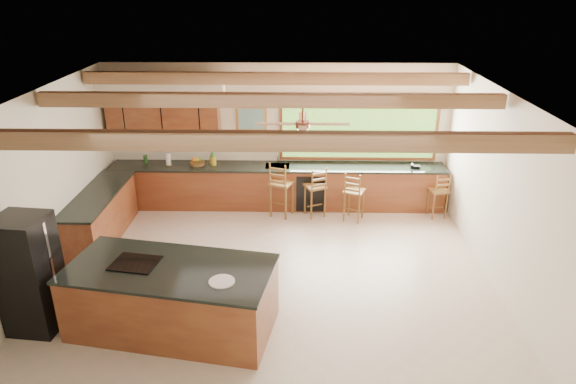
{
  "coord_description": "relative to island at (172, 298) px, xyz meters",
  "views": [
    {
      "loc": [
        0.43,
        -7.23,
        4.6
      ],
      "look_at": [
        0.27,
        0.8,
        1.22
      ],
      "focal_mm": 32.0,
      "sensor_mm": 36.0,
      "label": 1
    }
  ],
  "objects": [
    {
      "name": "bar_stool_d",
      "position": [
        4.6,
        3.68,
        0.08
      ],
      "size": [
        0.4,
        0.4,
        0.96
      ],
      "rotation": [
        0.0,
        0.0,
        0.18
      ],
      "color": "brown",
      "rests_on": "ground"
    },
    {
      "name": "counter_run",
      "position": [
        0.48,
        3.8,
        -0.02
      ],
      "size": [
        7.12,
        3.1,
        1.26
      ],
      "color": "brown",
      "rests_on": "ground"
    },
    {
      "name": "bar_stool_b",
      "position": [
        2.09,
        3.67,
        0.15
      ],
      "size": [
        0.51,
        0.52,
        1.08
      ],
      "rotation": [
        0.0,
        0.0,
        0.43
      ],
      "color": "brown",
      "rests_on": "ground"
    },
    {
      "name": "bar_stool_a",
      "position": [
        1.4,
        3.67,
        0.22
      ],
      "size": [
        0.56,
        0.56,
        1.19
      ],
      "rotation": [
        0.0,
        0.0,
        -0.4
      ],
      "color": "brown",
      "rests_on": "ground"
    },
    {
      "name": "bar_stool_c",
      "position": [
        2.87,
        3.48,
        0.14
      ],
      "size": [
        0.49,
        0.5,
        1.06
      ],
      "rotation": [
        0.0,
        0.0,
        -0.39
      ],
      "color": "brown",
      "rests_on": "ground"
    },
    {
      "name": "island",
      "position": [
        0.0,
        0.0,
        0.0
      ],
      "size": [
        2.97,
        1.77,
        0.99
      ],
      "rotation": [
        0.0,
        0.0,
        -0.17
      ],
      "color": "brown",
      "rests_on": "ground"
    },
    {
      "name": "room_shell",
      "position": [
        1.13,
        1.93,
        1.73
      ],
      "size": [
        7.27,
        6.54,
        3.02
      ],
      "color": "beige",
      "rests_on": "ground"
    },
    {
      "name": "ground",
      "position": [
        1.3,
        1.28,
        -0.49
      ],
      "size": [
        7.2,
        7.2,
        0.0
      ],
      "primitive_type": "plane",
      "color": "beige",
      "rests_on": "ground"
    },
    {
      "name": "refrigerator",
      "position": [
        -1.92,
        -0.02,
        0.36
      ],
      "size": [
        0.73,
        0.71,
        1.7
      ],
      "rotation": [
        0.0,
        0.0,
        -0.1
      ],
      "color": "black",
      "rests_on": "ground"
    }
  ]
}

